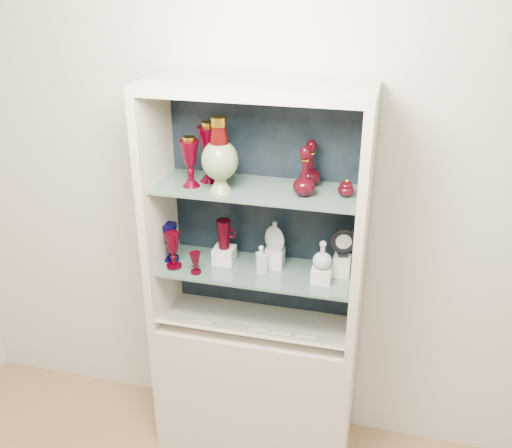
% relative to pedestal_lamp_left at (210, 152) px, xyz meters
% --- Properties ---
extents(wall_back, '(3.50, 0.02, 2.80)m').
position_rel_pedestal_lamp_left_xyz_m(wall_back, '(0.23, 0.16, -0.21)').
color(wall_back, silver).
rests_on(wall_back, ground).
extents(cabinet_base, '(1.00, 0.40, 0.75)m').
position_rel_pedestal_lamp_left_xyz_m(cabinet_base, '(0.23, -0.06, -1.23)').
color(cabinet_base, beige).
rests_on(cabinet_base, ground).
extents(cabinet_back_panel, '(0.98, 0.02, 1.15)m').
position_rel_pedestal_lamp_left_xyz_m(cabinet_back_panel, '(0.23, 0.13, -0.28)').
color(cabinet_back_panel, black).
rests_on(cabinet_back_panel, cabinet_base).
extents(cabinet_side_left, '(0.04, 0.40, 1.15)m').
position_rel_pedestal_lamp_left_xyz_m(cabinet_side_left, '(-0.25, -0.06, -0.28)').
color(cabinet_side_left, beige).
rests_on(cabinet_side_left, cabinet_base).
extents(cabinet_side_right, '(0.04, 0.40, 1.15)m').
position_rel_pedestal_lamp_left_xyz_m(cabinet_side_right, '(0.71, -0.06, -0.28)').
color(cabinet_side_right, beige).
rests_on(cabinet_side_right, cabinet_base).
extents(cabinet_top_cap, '(1.00, 0.40, 0.04)m').
position_rel_pedestal_lamp_left_xyz_m(cabinet_top_cap, '(0.23, -0.06, 0.31)').
color(cabinet_top_cap, beige).
rests_on(cabinet_top_cap, cabinet_side_left).
extents(shelf_lower, '(0.92, 0.34, 0.01)m').
position_rel_pedestal_lamp_left_xyz_m(shelf_lower, '(0.23, -0.04, -0.57)').
color(shelf_lower, slate).
rests_on(shelf_lower, cabinet_side_left).
extents(shelf_upper, '(0.92, 0.34, 0.01)m').
position_rel_pedestal_lamp_left_xyz_m(shelf_upper, '(0.23, -0.04, -0.15)').
color(shelf_upper, slate).
rests_on(shelf_upper, cabinet_side_left).
extents(label_ledge, '(0.92, 0.17, 0.09)m').
position_rel_pedestal_lamp_left_xyz_m(label_ledge, '(0.23, -0.17, -0.83)').
color(label_ledge, beige).
rests_on(label_ledge, cabinet_base).
extents(label_card_0, '(0.10, 0.06, 0.03)m').
position_rel_pedestal_lamp_left_xyz_m(label_card_0, '(0.28, -0.17, -0.81)').
color(label_card_0, white).
rests_on(label_card_0, label_ledge).
extents(label_card_1, '(0.10, 0.06, 0.03)m').
position_rel_pedestal_lamp_left_xyz_m(label_card_1, '(0.51, -0.17, -0.81)').
color(label_card_1, white).
rests_on(label_card_1, label_ledge).
extents(label_card_2, '(0.10, 0.06, 0.03)m').
position_rel_pedestal_lamp_left_xyz_m(label_card_2, '(-0.00, -0.17, -0.81)').
color(label_card_2, white).
rests_on(label_card_2, label_ledge).
extents(label_card_3, '(0.10, 0.06, 0.03)m').
position_rel_pedestal_lamp_left_xyz_m(label_card_3, '(0.39, -0.17, -0.81)').
color(label_card_3, white).
rests_on(label_card_3, label_ledge).
extents(pedestal_lamp_left, '(0.13, 0.13, 0.28)m').
position_rel_pedestal_lamp_left_xyz_m(pedestal_lamp_left, '(0.00, 0.00, 0.00)').
color(pedestal_lamp_left, '#42000E').
rests_on(pedestal_lamp_left, shelf_upper).
extents(pedestal_lamp_right, '(0.12, 0.12, 0.23)m').
position_rel_pedestal_lamp_left_xyz_m(pedestal_lamp_right, '(-0.06, -0.09, -0.02)').
color(pedestal_lamp_right, '#42000E').
rests_on(pedestal_lamp_right, shelf_upper).
extents(enamel_urn, '(0.20, 0.20, 0.33)m').
position_rel_pedestal_lamp_left_xyz_m(enamel_urn, '(0.08, -0.11, 0.03)').
color(enamel_urn, '#0D4722').
rests_on(enamel_urn, shelf_upper).
extents(ruby_decanter_a, '(0.13, 0.13, 0.25)m').
position_rel_pedestal_lamp_left_xyz_m(ruby_decanter_a, '(0.45, -0.08, -0.01)').
color(ruby_decanter_a, '#40040F').
rests_on(ruby_decanter_a, shelf_upper).
extents(ruby_decanter_b, '(0.13, 0.13, 0.23)m').
position_rel_pedestal_lamp_left_xyz_m(ruby_decanter_b, '(0.46, 0.05, -0.03)').
color(ruby_decanter_b, '#40040F').
rests_on(ruby_decanter_b, shelf_upper).
extents(lidded_bowl, '(0.09, 0.09, 0.08)m').
position_rel_pedestal_lamp_left_xyz_m(lidded_bowl, '(0.63, -0.04, -0.10)').
color(lidded_bowl, '#40040F').
rests_on(lidded_bowl, shelf_upper).
extents(cobalt_goblet, '(0.10, 0.10, 0.19)m').
position_rel_pedestal_lamp_left_xyz_m(cobalt_goblet, '(-0.21, -0.05, -0.46)').
color(cobalt_goblet, '#050238').
rests_on(cobalt_goblet, shelf_lower).
extents(ruby_goblet_tall, '(0.09, 0.09, 0.18)m').
position_rel_pedestal_lamp_left_xyz_m(ruby_goblet_tall, '(-0.16, -0.12, -0.47)').
color(ruby_goblet_tall, '#42000E').
rests_on(ruby_goblet_tall, shelf_lower).
extents(ruby_goblet_small, '(0.06, 0.06, 0.11)m').
position_rel_pedestal_lamp_left_xyz_m(ruby_goblet_small, '(-0.04, -0.14, -0.51)').
color(ruby_goblet_small, '#40040F').
rests_on(ruby_goblet_small, shelf_lower).
extents(riser_ruby_pitcher, '(0.10, 0.10, 0.08)m').
position_rel_pedestal_lamp_left_xyz_m(riser_ruby_pitcher, '(0.06, -0.01, -0.52)').
color(riser_ruby_pitcher, silver).
rests_on(riser_ruby_pitcher, shelf_lower).
extents(ruby_pitcher, '(0.12, 0.08, 0.15)m').
position_rel_pedestal_lamp_left_xyz_m(ruby_pitcher, '(0.06, -0.01, -0.41)').
color(ruby_pitcher, '#42000E').
rests_on(ruby_pitcher, riser_ruby_pitcher).
extents(clear_square_bottle, '(0.06, 0.06, 0.14)m').
position_rel_pedestal_lamp_left_xyz_m(clear_square_bottle, '(0.26, -0.06, -0.49)').
color(clear_square_bottle, '#ABBAC7').
rests_on(clear_square_bottle, shelf_lower).
extents(riser_flat_flask, '(0.09, 0.09, 0.09)m').
position_rel_pedestal_lamp_left_xyz_m(riser_flat_flask, '(0.31, 0.01, -0.51)').
color(riser_flat_flask, silver).
rests_on(riser_flat_flask, shelf_lower).
extents(flat_flask, '(0.12, 0.08, 0.15)m').
position_rel_pedestal_lamp_left_xyz_m(flat_flask, '(0.31, 0.01, -0.39)').
color(flat_flask, '#A5AFB9').
rests_on(flat_flask, riser_flat_flask).
extents(riser_clear_round_decanter, '(0.09, 0.09, 0.07)m').
position_rel_pedestal_lamp_left_xyz_m(riser_clear_round_decanter, '(0.55, -0.08, -0.52)').
color(riser_clear_round_decanter, silver).
rests_on(riser_clear_round_decanter, shelf_lower).
extents(clear_round_decanter, '(0.11, 0.11, 0.13)m').
position_rel_pedestal_lamp_left_xyz_m(clear_round_decanter, '(0.55, -0.08, -0.42)').
color(clear_round_decanter, '#ABBAC7').
rests_on(clear_round_decanter, riser_clear_round_decanter).
extents(riser_cameo_medallion, '(0.08, 0.08, 0.10)m').
position_rel_pedestal_lamp_left_xyz_m(riser_cameo_medallion, '(0.63, 0.01, -0.51)').
color(riser_cameo_medallion, silver).
rests_on(riser_cameo_medallion, shelf_lower).
extents(cameo_medallion, '(0.13, 0.07, 0.14)m').
position_rel_pedestal_lamp_left_xyz_m(cameo_medallion, '(0.63, 0.01, -0.39)').
color(cameo_medallion, black).
rests_on(cameo_medallion, riser_cameo_medallion).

